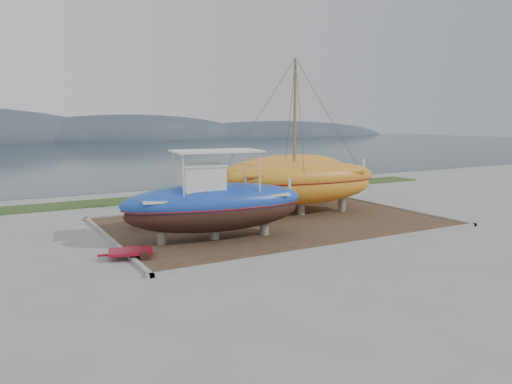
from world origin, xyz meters
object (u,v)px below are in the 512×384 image
orange_bare_hull (288,181)px  red_trailer (131,254)px  white_dinghy (162,212)px  blue_caique (215,195)px  orange_sailboat (302,138)px

orange_bare_hull → red_trailer: orange_bare_hull is taller
white_dinghy → red_trailer: size_ratio=1.69×
blue_caique → red_trailer: (-4.43, -1.15, -2.02)m
orange_sailboat → red_trailer: size_ratio=3.71×
red_trailer → white_dinghy: bearing=74.1°
white_dinghy → orange_bare_hull: orange_bare_hull is taller
red_trailer → orange_bare_hull: bearing=44.6°
blue_caique → orange_sailboat: (7.21, 3.15, 2.46)m
white_dinghy → blue_caique: bearing=-91.0°
orange_sailboat → orange_bare_hull: bearing=79.4°
white_dinghy → orange_bare_hull: bearing=-4.7°
white_dinghy → orange_bare_hull: size_ratio=0.45×
blue_caique → orange_sailboat: 8.24m
orange_bare_hull → red_trailer: bearing=-157.8°
orange_sailboat → red_trailer: orange_sailboat is taller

